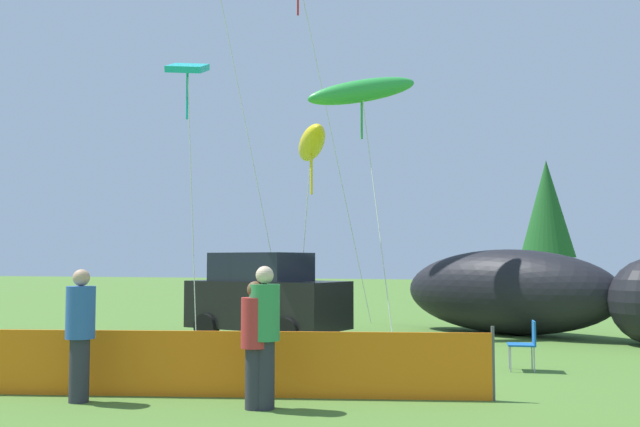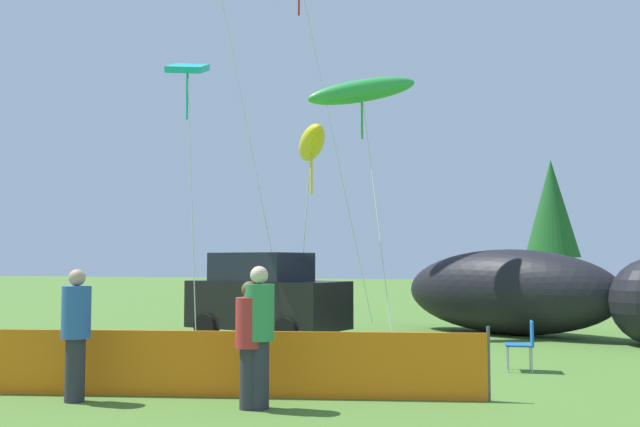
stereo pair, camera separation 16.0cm
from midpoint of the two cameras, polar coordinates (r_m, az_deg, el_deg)
ground_plane at (r=14.09m, az=-1.85°, el=-11.84°), size 120.00×120.00×0.00m
parked_car at (r=18.16m, az=-4.07°, el=-6.66°), size 4.27×2.76×2.17m
folding_chair at (r=13.48m, az=16.38°, el=-9.75°), size 0.53×0.53×0.89m
inflatable_cat at (r=19.55m, az=16.85°, el=-6.33°), size 7.71×4.99×2.27m
safety_fence at (r=10.81m, az=-10.87°, el=-11.69°), size 8.74×2.18×1.04m
spectator_in_white_shirt at (r=9.72m, az=-4.44°, el=-9.31°), size 0.41×0.41×1.90m
spectator_in_grey_shirt at (r=10.71m, az=-18.54°, el=-8.76°), size 0.40×0.40×1.85m
spectator_in_green_shirt at (r=9.73m, az=-5.21°, el=-9.96°), size 0.37×0.37×1.70m
kite_teal_diamond at (r=18.52m, az=-10.29°, el=11.01°), size 1.06×1.07×7.05m
kite_green_fish at (r=19.38m, az=3.61°, el=9.72°), size 2.97×2.98×7.12m
kite_yellow_hero at (r=18.14m, az=-0.43°, el=5.59°), size 1.77×2.66×5.45m
horizon_tree_west at (r=53.14m, az=18.12°, el=0.34°), size 3.83×3.83×9.13m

